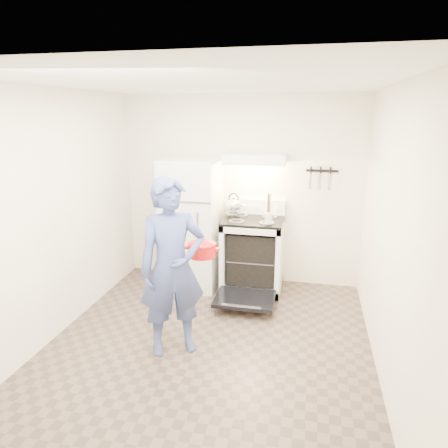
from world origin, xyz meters
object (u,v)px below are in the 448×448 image
at_px(tea_kettle, 234,205).
at_px(person, 172,268).
at_px(stove_body, 253,255).
at_px(dutch_oven, 202,250).
at_px(refrigerator, 192,224).

xyz_separation_m(tea_kettle, person, (-0.26, -1.67, -0.24)).
relative_size(tea_kettle, person, 0.18).
height_order(stove_body, dutch_oven, dutch_oven).
bearing_deg(stove_body, person, -108.71).
xyz_separation_m(refrigerator, stove_body, (0.81, 0.02, -0.39)).
bearing_deg(stove_body, refrigerator, -178.23).
xyz_separation_m(stove_body, tea_kettle, (-0.28, 0.09, 0.64)).
height_order(person, dutch_oven, person).
relative_size(refrigerator, stove_body, 1.85).
height_order(tea_kettle, person, person).
distance_m(refrigerator, dutch_oven, 1.26).
distance_m(stove_body, dutch_oven, 1.33).
relative_size(tea_kettle, dutch_oven, 0.87).
relative_size(refrigerator, dutch_oven, 4.83).
xyz_separation_m(stove_body, person, (-0.53, -1.58, 0.40)).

